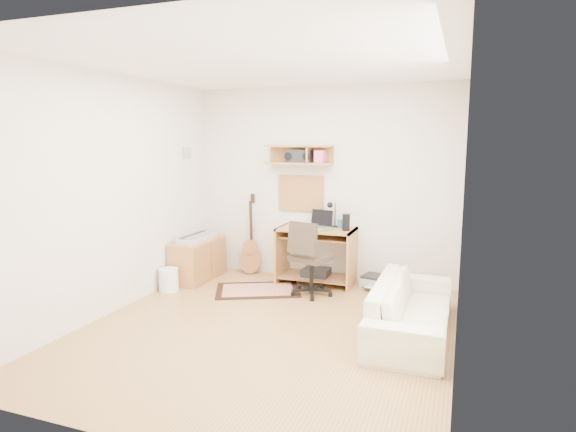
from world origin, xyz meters
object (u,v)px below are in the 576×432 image
(cabinet, at_px, (198,259))
(sofa, at_px, (412,299))
(printer, at_px, (378,281))
(desk, at_px, (316,256))
(task_chair, at_px, (312,257))

(cabinet, xyz_separation_m, sofa, (2.96, -0.95, 0.08))
(cabinet, distance_m, sofa, 3.11)
(cabinet, relative_size, printer, 2.28)
(desk, xyz_separation_m, sofa, (1.38, -1.32, -0.02))
(printer, bearing_deg, cabinet, -155.72)
(task_chair, height_order, sofa, task_chair)
(desk, distance_m, cabinet, 1.63)
(desk, distance_m, sofa, 1.91)
(desk, bearing_deg, cabinet, -167.02)
(desk, height_order, task_chair, task_chair)
(desk, relative_size, sofa, 0.56)
(task_chair, bearing_deg, sofa, -15.95)
(desk, bearing_deg, task_chair, -79.76)
(task_chair, relative_size, cabinet, 1.05)
(printer, xyz_separation_m, sofa, (0.56, -1.39, 0.27))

